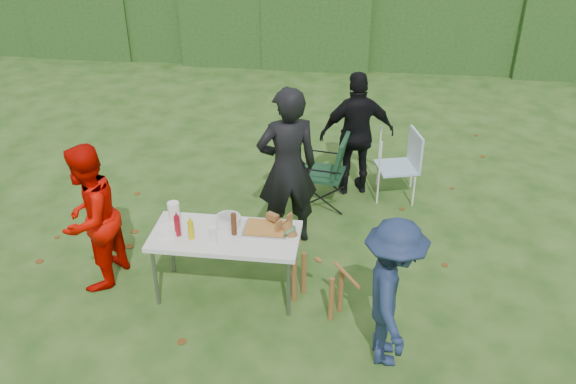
# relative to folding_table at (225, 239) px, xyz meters

# --- Properties ---
(ground) EXTENTS (80.00, 80.00, 0.00)m
(ground) POSITION_rel_folding_table_xyz_m (0.26, 0.01, -0.69)
(ground) COLOR #1E4211
(hedge_row) EXTENTS (22.00, 1.40, 1.70)m
(hedge_row) POSITION_rel_folding_table_xyz_m (0.26, 8.01, 0.16)
(hedge_row) COLOR #23471C
(hedge_row) RESTS_ON ground
(folding_table) EXTENTS (1.50, 0.70, 0.74)m
(folding_table) POSITION_rel_folding_table_xyz_m (0.00, 0.00, 0.00)
(folding_table) COLOR silver
(folding_table) RESTS_ON ground
(person_cook) EXTENTS (0.82, 0.69, 1.93)m
(person_cook) POSITION_rel_folding_table_xyz_m (0.49, 1.08, 0.28)
(person_cook) COLOR black
(person_cook) RESTS_ON ground
(person_red_jacket) EXTENTS (0.72, 0.86, 1.61)m
(person_red_jacket) POSITION_rel_folding_table_xyz_m (-1.42, 0.02, 0.12)
(person_red_jacket) COLOR #CA0900
(person_red_jacket) RESTS_ON ground
(person_black_puffy) EXTENTS (1.06, 0.64, 1.68)m
(person_black_puffy) POSITION_rel_folding_table_xyz_m (1.25, 2.36, 0.16)
(person_black_puffy) COLOR black
(person_black_puffy) RESTS_ON ground
(child) EXTENTS (0.62, 0.99, 1.48)m
(child) POSITION_rel_folding_table_xyz_m (1.65, -0.73, 0.05)
(child) COLOR #1B2A4C
(child) RESTS_ON ground
(dog) EXTENTS (0.99, 0.80, 0.88)m
(dog) POSITION_rel_folding_table_xyz_m (0.95, -0.10, -0.25)
(dog) COLOR brown
(dog) RESTS_ON ground
(camping_chair) EXTENTS (0.68, 0.68, 0.97)m
(camping_chair) POSITION_rel_folding_table_xyz_m (0.83, 2.00, -0.20)
(camping_chair) COLOR #173C23
(camping_chair) RESTS_ON ground
(lawn_chair) EXTENTS (0.67, 0.67, 0.93)m
(lawn_chair) POSITION_rel_folding_table_xyz_m (1.79, 2.30, -0.22)
(lawn_chair) COLOR #54A0BF
(lawn_chair) RESTS_ON ground
(food_tray) EXTENTS (0.45, 0.30, 0.02)m
(food_tray) POSITION_rel_folding_table_xyz_m (0.39, 0.12, 0.06)
(food_tray) COLOR #B7B7BA
(food_tray) RESTS_ON folding_table
(focaccia_bread) EXTENTS (0.40, 0.26, 0.04)m
(focaccia_bread) POSITION_rel_folding_table_xyz_m (0.39, 0.12, 0.09)
(focaccia_bread) COLOR #B57731
(focaccia_bread) RESTS_ON food_tray
(mustard_bottle) EXTENTS (0.06, 0.06, 0.20)m
(mustard_bottle) POSITION_rel_folding_table_xyz_m (-0.31, -0.12, 0.15)
(mustard_bottle) COLOR #CFB506
(mustard_bottle) RESTS_ON folding_table
(ketchup_bottle) EXTENTS (0.06, 0.06, 0.22)m
(ketchup_bottle) POSITION_rel_folding_table_xyz_m (-0.46, -0.08, 0.16)
(ketchup_bottle) COLOR maroon
(ketchup_bottle) RESTS_ON folding_table
(beer_bottle) EXTENTS (0.06, 0.06, 0.24)m
(beer_bottle) POSITION_rel_folding_table_xyz_m (0.09, 0.01, 0.17)
(beer_bottle) COLOR #47230F
(beer_bottle) RESTS_ON folding_table
(paper_towel_roll) EXTENTS (0.12, 0.12, 0.26)m
(paper_towel_roll) POSITION_rel_folding_table_xyz_m (-0.55, 0.11, 0.18)
(paper_towel_roll) COLOR white
(paper_towel_roll) RESTS_ON folding_table
(cup_stack) EXTENTS (0.08, 0.08, 0.18)m
(cup_stack) POSITION_rel_folding_table_xyz_m (-0.08, -0.16, 0.14)
(cup_stack) COLOR white
(cup_stack) RESTS_ON folding_table
(pasta_bowl) EXTENTS (0.26, 0.26, 0.10)m
(pasta_bowl) POSITION_rel_folding_table_xyz_m (-0.00, 0.17, 0.10)
(pasta_bowl) COLOR silver
(pasta_bowl) RESTS_ON folding_table
(plate_stack) EXTENTS (0.24, 0.24, 0.05)m
(plate_stack) POSITION_rel_folding_table_xyz_m (-0.58, -0.04, 0.08)
(plate_stack) COLOR white
(plate_stack) RESTS_ON folding_table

